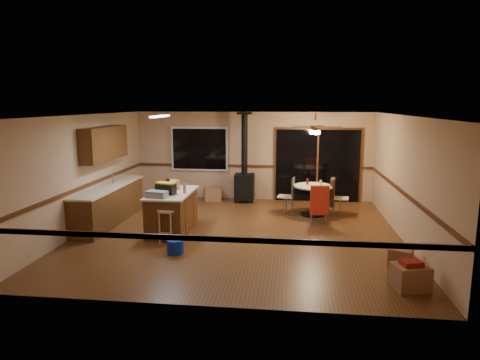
% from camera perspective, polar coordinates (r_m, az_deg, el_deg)
% --- Properties ---
extents(floor, '(7.00, 7.00, 0.00)m').
position_cam_1_polar(floor, '(9.58, -0.21, -7.10)').
color(floor, '#573318').
rests_on(floor, ground).
extents(ceiling, '(7.00, 7.00, 0.00)m').
position_cam_1_polar(ceiling, '(9.15, -0.23, 8.64)').
color(ceiling, silver).
rests_on(ceiling, ground).
extents(wall_back, '(7.00, 0.00, 7.00)m').
position_cam_1_polar(wall_back, '(12.72, 1.71, 3.21)').
color(wall_back, tan).
rests_on(wall_back, ground).
extents(wall_front, '(7.00, 0.00, 7.00)m').
position_cam_1_polar(wall_front, '(5.90, -4.40, -5.08)').
color(wall_front, tan).
rests_on(wall_front, ground).
extents(wall_left, '(0.00, 7.00, 7.00)m').
position_cam_1_polar(wall_left, '(10.30, -19.93, 0.94)').
color(wall_left, tan).
rests_on(wall_left, ground).
extents(wall_right, '(0.00, 7.00, 7.00)m').
position_cam_1_polar(wall_right, '(9.51, 21.20, 0.13)').
color(wall_right, tan).
rests_on(wall_right, ground).
extents(chair_rail, '(7.00, 7.00, 0.08)m').
position_cam_1_polar(chair_rail, '(9.33, -0.22, -1.23)').
color(chair_rail, '#4C2713').
rests_on(chair_rail, ground).
extents(window, '(1.72, 0.10, 1.32)m').
position_cam_1_polar(window, '(12.89, -5.43, 4.15)').
color(window, black).
rests_on(window, ground).
extents(sliding_door, '(2.52, 0.10, 2.10)m').
position_cam_1_polar(sliding_door, '(12.68, 10.27, 1.88)').
color(sliding_door, black).
rests_on(sliding_door, ground).
extents(lower_cabinets, '(0.60, 3.00, 0.86)m').
position_cam_1_polar(lower_cabinets, '(10.78, -17.04, -3.22)').
color(lower_cabinets, '#533015').
rests_on(lower_cabinets, ground).
extents(countertop, '(0.64, 3.04, 0.04)m').
position_cam_1_polar(countertop, '(10.69, -17.16, -0.87)').
color(countertop, beige).
rests_on(countertop, lower_cabinets).
extents(upper_cabinets, '(0.35, 2.00, 0.80)m').
position_cam_1_polar(upper_cabinets, '(10.78, -17.63, 4.67)').
color(upper_cabinets, '#533015').
rests_on(upper_cabinets, ground).
extents(kitchen_island, '(0.88, 1.68, 0.90)m').
position_cam_1_polar(kitchen_island, '(9.75, -9.03, -4.16)').
color(kitchen_island, '#522D14').
rests_on(kitchen_island, ground).
extents(wood_stove, '(0.55, 0.50, 2.52)m').
position_cam_1_polar(wood_stove, '(12.38, 0.59, 0.34)').
color(wood_stove, black).
rests_on(wood_stove, ground).
extents(ceiling_fan, '(0.24, 0.24, 0.55)m').
position_cam_1_polar(ceiling_fan, '(10.90, 9.99, 6.70)').
color(ceiling_fan, brown).
rests_on(ceiling_fan, ceiling).
extents(fluorescent_strip, '(0.10, 1.20, 0.04)m').
position_cam_1_polar(fluorescent_strip, '(9.82, -10.60, 8.34)').
color(fluorescent_strip, white).
rests_on(fluorescent_strip, ceiling).
extents(toolbox_grey, '(0.48, 0.32, 0.14)m').
position_cam_1_polar(toolbox_grey, '(9.14, -11.06, -1.87)').
color(toolbox_grey, slate).
rests_on(toolbox_grey, kitchen_island).
extents(toolbox_black, '(0.45, 0.30, 0.23)m').
position_cam_1_polar(toolbox_black, '(9.42, -9.85, -1.19)').
color(toolbox_black, black).
rests_on(toolbox_black, kitchen_island).
extents(toolbox_yellow_lid, '(0.43, 0.29, 0.03)m').
position_cam_1_polar(toolbox_yellow_lid, '(9.39, -9.88, -0.41)').
color(toolbox_yellow_lid, gold).
rests_on(toolbox_yellow_lid, toolbox_black).
extents(box_on_island, '(0.26, 0.33, 0.20)m').
position_cam_1_polar(box_on_island, '(9.93, -8.94, -0.64)').
color(box_on_island, brown).
rests_on(box_on_island, kitchen_island).
extents(bottle_dark, '(0.10, 0.10, 0.31)m').
position_cam_1_polar(bottle_dark, '(9.60, -9.60, -0.71)').
color(bottle_dark, black).
rests_on(bottle_dark, kitchen_island).
extents(bottle_pink, '(0.08, 0.08, 0.21)m').
position_cam_1_polar(bottle_pink, '(9.45, -7.41, -1.14)').
color(bottle_pink, '#D84C8C').
rests_on(bottle_pink, kitchen_island).
extents(bottle_white, '(0.07, 0.07, 0.16)m').
position_cam_1_polar(bottle_white, '(10.27, -9.73, -0.43)').
color(bottle_white, white).
rests_on(bottle_white, kitchen_island).
extents(bar_stool, '(0.40, 0.40, 0.68)m').
position_cam_1_polar(bar_stool, '(9.06, -9.74, -6.03)').
color(bar_stool, tan).
rests_on(bar_stool, floor).
extents(blue_bucket, '(0.38, 0.38, 0.27)m').
position_cam_1_polar(blue_bucket, '(8.40, -8.62, -8.76)').
color(blue_bucket, '#0B2AA1').
rests_on(blue_bucket, floor).
extents(dining_table, '(0.99, 0.99, 0.78)m').
position_cam_1_polar(dining_table, '(11.12, 9.72, -1.95)').
color(dining_table, black).
rests_on(dining_table, ground).
extents(glass_red, '(0.06, 0.06, 0.16)m').
position_cam_1_polar(glass_red, '(11.15, 8.98, -0.20)').
color(glass_red, '#590C14').
rests_on(glass_red, dining_table).
extents(glass_cream, '(0.08, 0.08, 0.15)m').
position_cam_1_polar(glass_cream, '(11.02, 10.72, -0.40)').
color(glass_cream, beige).
rests_on(glass_cream, dining_table).
extents(chair_left, '(0.46, 0.45, 0.51)m').
position_cam_1_polar(chair_left, '(11.18, 6.66, -1.53)').
color(chair_left, tan).
rests_on(chair_left, ground).
extents(chair_near, '(0.44, 0.47, 0.70)m').
position_cam_1_polar(chair_near, '(10.26, 10.56, -2.66)').
color(chair_near, tan).
rests_on(chair_near, ground).
extents(chair_right, '(0.52, 0.49, 0.70)m').
position_cam_1_polar(chair_right, '(11.23, 12.36, -1.61)').
color(chair_right, tan).
rests_on(chair_right, ground).
extents(box_under_window, '(0.57, 0.51, 0.39)m').
position_cam_1_polar(box_under_window, '(12.67, -3.69, -1.92)').
color(box_under_window, brown).
rests_on(box_under_window, floor).
extents(box_corner_a, '(0.60, 0.54, 0.39)m').
position_cam_1_polar(box_corner_a, '(7.29, 21.74, -11.94)').
color(box_corner_a, brown).
rests_on(box_corner_a, floor).
extents(box_corner_b, '(0.48, 0.46, 0.31)m').
position_cam_1_polar(box_corner_b, '(8.24, 20.61, -9.57)').
color(box_corner_b, brown).
rests_on(box_corner_b, floor).
extents(box_small_red, '(0.35, 0.31, 0.08)m').
position_cam_1_polar(box_small_red, '(7.20, 21.86, -10.22)').
color(box_small_red, maroon).
rests_on(box_small_red, box_corner_a).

